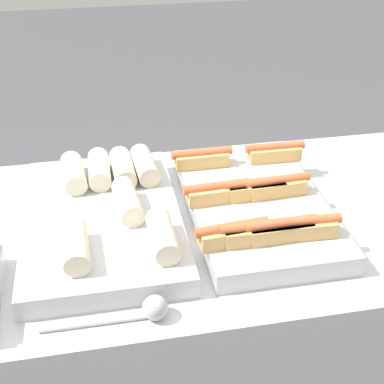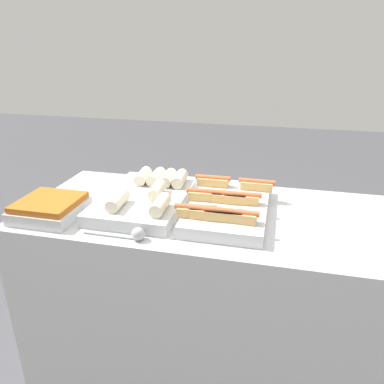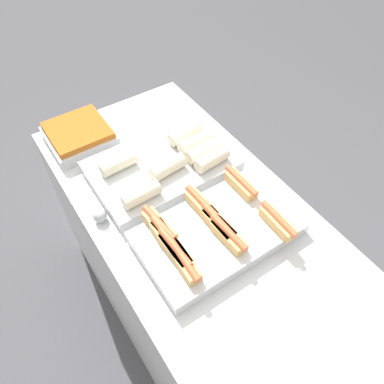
% 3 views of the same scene
% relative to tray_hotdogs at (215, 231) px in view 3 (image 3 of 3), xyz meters
% --- Properties ---
extents(ground_plane, '(12.00, 12.00, 0.00)m').
position_rel_tray_hotdogs_xyz_m(ground_plane, '(-0.09, 0.01, -0.95)').
color(ground_plane, '#4C4C51').
extents(counter, '(1.52, 0.70, 0.91)m').
position_rel_tray_hotdogs_xyz_m(counter, '(-0.09, 0.01, -0.49)').
color(counter, silver).
rests_on(counter, ground_plane).
extents(tray_hotdogs, '(0.36, 0.52, 0.10)m').
position_rel_tray_hotdogs_xyz_m(tray_hotdogs, '(0.00, 0.00, 0.00)').
color(tray_hotdogs, silver).
rests_on(tray_hotdogs, counter).
extents(tray_wraps, '(0.35, 0.52, 0.10)m').
position_rel_tray_hotdogs_xyz_m(tray_wraps, '(-0.35, 0.02, -0.00)').
color(tray_wraps, silver).
rests_on(tray_wraps, counter).
extents(tray_side_front, '(0.25, 0.25, 0.07)m').
position_rel_tray_hotdogs_xyz_m(tray_side_front, '(-0.69, -0.18, -0.00)').
color(tray_side_front, silver).
rests_on(tray_side_front, counter).
extents(serving_spoon_near, '(0.24, 0.05, 0.05)m').
position_rel_tray_hotdogs_xyz_m(serving_spoon_near, '(-0.29, -0.29, -0.02)').
color(serving_spoon_near, '#B2B5BA').
rests_on(serving_spoon_near, counter).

